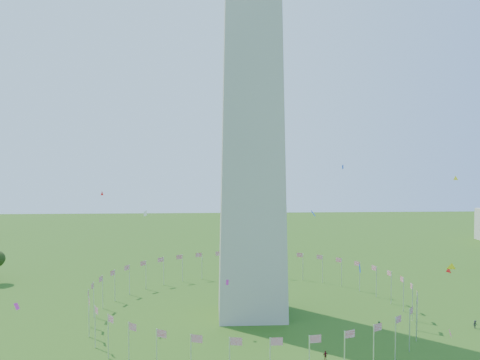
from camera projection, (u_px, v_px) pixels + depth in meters
name	position (u px, v px, depth m)	size (l,w,h in m)	color
flag_ring	(251.00, 297.00, 120.21)	(80.24, 80.24, 9.00)	silver
kites_aloft	(339.00, 254.00, 94.69)	(125.05, 66.52, 36.18)	yellow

